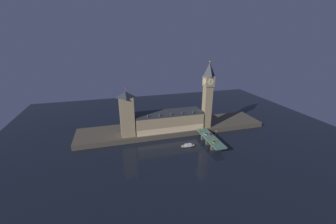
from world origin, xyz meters
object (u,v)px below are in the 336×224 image
(clock_tower, at_px, (208,94))
(pedestrian_far_rail, at_px, (200,131))
(boat_upstream, at_px, (188,146))
(car_northbound_lead, at_px, (205,134))
(car_southbound_trail, at_px, (210,134))
(street_lamp_far, at_px, (200,129))
(street_lamp_near, at_px, (213,141))
(street_lamp_mid, at_px, (216,133))
(car_northbound_trail, at_px, (214,142))
(victoria_tower, at_px, (127,114))
(pedestrian_near_rail, at_px, (211,142))

(clock_tower, bearing_deg, pedestrian_far_rail, -131.01)
(pedestrian_far_rail, relative_size, boat_upstream, 0.11)
(car_northbound_lead, height_order, car_southbound_trail, car_northbound_lead)
(street_lamp_far, bearing_deg, car_southbound_trail, -46.84)
(car_southbound_trail, bearing_deg, pedestrian_far_rail, 131.54)
(street_lamp_near, relative_size, street_lamp_mid, 0.85)
(street_lamp_mid, distance_m, street_lamp_far, 18.46)
(car_northbound_lead, xyz_separation_m, boat_upstream, (-21.88, -6.80, -6.91))
(car_northbound_lead, relative_size, car_northbound_trail, 1.11)
(victoria_tower, bearing_deg, pedestrian_near_rail, -30.43)
(street_lamp_mid, bearing_deg, clock_tower, 83.99)
(victoria_tower, relative_size, street_lamp_mid, 7.55)
(car_northbound_trail, height_order, street_lamp_mid, street_lamp_mid)
(car_southbound_trail, distance_m, pedestrian_far_rail, 11.66)
(clock_tower, xyz_separation_m, street_lamp_mid, (-3.24, -30.82, -34.06))
(street_lamp_far, xyz_separation_m, boat_upstream, (-18.91, -13.93, -9.98))
(street_lamp_near, bearing_deg, car_northbound_lead, 82.40)
(clock_tower, relative_size, pedestrian_near_rail, 42.87)
(clock_tower, bearing_deg, street_lamp_far, -131.72)
(victoria_tower, height_order, pedestrian_near_rail, victoria_tower)
(street_lamp_far, height_order, boat_upstream, street_lamp_far)
(car_northbound_trail, relative_size, street_lamp_far, 0.65)
(car_northbound_trail, distance_m, pedestrian_near_rail, 2.59)
(car_northbound_trail, bearing_deg, car_northbound_lead, 90.00)
(pedestrian_far_rail, distance_m, street_lamp_near, 29.65)
(victoria_tower, bearing_deg, car_northbound_trail, -29.65)
(victoria_tower, distance_m, car_southbound_trail, 91.31)
(car_northbound_lead, bearing_deg, pedestrian_far_rail, 109.74)
(car_northbound_trail, relative_size, boat_upstream, 0.25)
(clock_tower, relative_size, car_northbound_lead, 17.72)
(street_lamp_near, height_order, boat_upstream, street_lamp_near)
(clock_tower, height_order, street_lamp_far, clock_tower)
(pedestrian_far_rail, bearing_deg, street_lamp_mid, -54.06)
(street_lamp_near, bearing_deg, car_northbound_trail, 49.28)
(victoria_tower, distance_m, car_northbound_trail, 93.55)
(clock_tower, distance_m, car_northbound_lead, 45.86)
(car_southbound_trail, bearing_deg, car_northbound_lead, 163.31)
(boat_upstream, bearing_deg, car_northbound_lead, 17.27)
(clock_tower, xyz_separation_m, street_lamp_far, (-14.35, -16.10, -34.81))
(car_northbound_lead, height_order, car_northbound_trail, car_northbound_trail)
(victoria_tower, xyz_separation_m, car_northbound_lead, (79.06, -26.15, -21.85))
(street_lamp_far, bearing_deg, boat_upstream, -143.62)
(car_northbound_lead, bearing_deg, victoria_tower, 161.70)
(boat_upstream, bearing_deg, car_southbound_trail, 11.00)
(clock_tower, xyz_separation_m, pedestrian_far_rail, (-13.95, -16.04, -37.70))
(street_lamp_mid, bearing_deg, car_southbound_trail, 116.21)
(pedestrian_near_rail, distance_m, street_lamp_far, 26.05)
(victoria_tower, distance_m, pedestrian_near_rail, 91.29)
(car_northbound_trail, height_order, pedestrian_near_rail, pedestrian_near_rail)
(street_lamp_near, bearing_deg, boat_upstream, 140.64)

